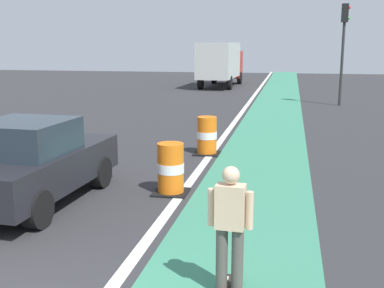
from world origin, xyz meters
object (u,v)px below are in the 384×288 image
(parked_sedan_nearest, at_px, (32,163))
(traffic_barrel_front, at_px, (171,169))
(traffic_light_corner, at_px, (344,36))
(skateboarder_on_lane, at_px, (230,227))
(traffic_barrel_mid, at_px, (207,136))
(delivery_truck_down_block, at_px, (221,62))

(parked_sedan_nearest, distance_m, traffic_barrel_front, 2.80)
(traffic_light_corner, bearing_deg, parked_sedan_nearest, -113.06)
(skateboarder_on_lane, xyz_separation_m, parked_sedan_nearest, (-4.29, 2.86, -0.08))
(parked_sedan_nearest, xyz_separation_m, traffic_barrel_mid, (2.65, 5.03, -0.30))
(traffic_barrel_front, xyz_separation_m, traffic_barrel_mid, (0.12, 3.87, 0.00))
(skateboarder_on_lane, xyz_separation_m, traffic_light_corner, (3.18, 20.42, 2.59))
(parked_sedan_nearest, bearing_deg, traffic_barrel_front, 24.64)
(parked_sedan_nearest, height_order, traffic_light_corner, traffic_light_corner)
(traffic_barrel_mid, height_order, traffic_light_corner, traffic_light_corner)
(delivery_truck_down_block, distance_m, traffic_light_corner, 12.63)
(skateboarder_on_lane, height_order, traffic_light_corner, traffic_light_corner)
(traffic_barrel_front, height_order, traffic_barrel_mid, same)
(skateboarder_on_lane, xyz_separation_m, traffic_barrel_front, (-1.76, 4.02, -0.38))
(skateboarder_on_lane, relative_size, delivery_truck_down_block, 0.22)
(parked_sedan_nearest, xyz_separation_m, delivery_truck_down_block, (-0.19, 27.46, 1.01))
(traffic_barrel_front, distance_m, traffic_barrel_mid, 3.87)
(skateboarder_on_lane, bearing_deg, traffic_light_corner, 81.15)
(delivery_truck_down_block, bearing_deg, skateboarder_on_lane, -81.59)
(traffic_barrel_mid, relative_size, delivery_truck_down_block, 0.14)
(parked_sedan_nearest, relative_size, traffic_light_corner, 0.82)
(traffic_light_corner, bearing_deg, traffic_barrel_mid, -111.07)
(traffic_barrel_front, bearing_deg, traffic_barrel_mid, 88.28)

